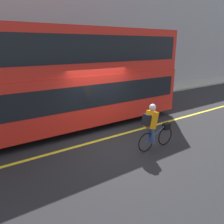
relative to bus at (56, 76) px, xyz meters
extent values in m
plane|color=#232326|center=(1.18, -2.05, -2.20)|extent=(80.00, 80.00, 0.00)
cube|color=yellow|center=(1.18, -1.88, -2.19)|extent=(50.00, 0.14, 0.01)
cube|color=#A8A399|center=(1.18, 3.58, -2.13)|extent=(60.00, 2.36, 0.13)
cube|color=#9E9EA3|center=(1.18, 4.91, 1.87)|extent=(60.00, 0.30, 8.12)
cylinder|color=black|center=(3.32, 0.00, -1.70)|extent=(0.98, 0.30, 0.98)
cube|color=red|center=(0.00, 0.00, -0.92)|extent=(10.71, 2.53, 1.97)
cube|color=black|center=(0.00, 0.00, -0.68)|extent=(10.28, 2.55, 0.86)
cube|color=red|center=(0.00, 0.00, 0.92)|extent=(10.71, 2.42, 1.71)
cube|color=black|center=(0.00, 0.00, 1.01)|extent=(10.28, 2.44, 0.96)
torus|color=black|center=(2.49, -3.46, -1.87)|extent=(0.65, 0.04, 0.65)
torus|color=black|center=(1.60, -3.46, -1.87)|extent=(0.65, 0.04, 0.65)
cylinder|color=#2D4C8C|center=(2.04, -3.46, -1.66)|extent=(0.90, 0.03, 0.44)
cylinder|color=#2D4C8C|center=(1.71, -3.46, -1.63)|extent=(0.03, 0.03, 0.48)
cube|color=black|center=(2.52, -3.46, -1.51)|extent=(0.26, 0.16, 0.22)
cube|color=orange|center=(1.77, -3.46, -1.13)|extent=(0.37, 0.32, 0.58)
cube|color=black|center=(1.57, -3.46, -1.11)|extent=(0.21, 0.26, 0.38)
cylinder|color=#384C7A|center=(1.81, -3.37, -1.68)|extent=(0.21, 0.11, 0.58)
cylinder|color=#384C7A|center=(1.81, -3.55, -1.68)|extent=(0.19, 0.11, 0.58)
sphere|color=tan|center=(1.81, -3.46, -0.77)|extent=(0.19, 0.19, 0.19)
sphere|color=silver|center=(1.81, -3.46, -0.73)|extent=(0.21, 0.21, 0.21)
cylinder|color=#262628|center=(7.89, 3.46, -1.56)|extent=(0.56, 0.56, 1.03)
cylinder|color=#59595B|center=(8.16, 3.46, -0.74)|extent=(0.07, 0.07, 2.66)
cube|color=white|center=(8.16, 3.42, 0.36)|extent=(0.36, 0.02, 0.36)
camera|label=1|loc=(-2.94, -8.18, 1.14)|focal=35.00mm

